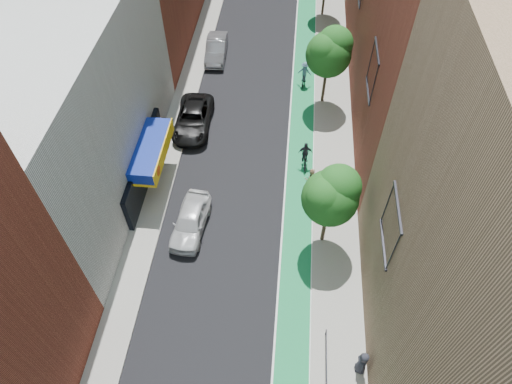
% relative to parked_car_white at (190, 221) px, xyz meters
% --- Properties ---
extents(bike_lane, '(2.00, 68.00, 0.01)m').
position_rel_parked_car_white_xyz_m(bike_lane, '(7.00, 15.83, -0.82)').
color(bike_lane, '#147549').
rests_on(bike_lane, ground).
extents(sidewalk_left, '(2.00, 68.00, 0.15)m').
position_rel_parked_car_white_xyz_m(sidewalk_left, '(-3.00, 15.83, -0.75)').
color(sidewalk_left, gray).
rests_on(sidewalk_left, ground).
extents(sidewalk_right, '(3.00, 68.00, 0.15)m').
position_rel_parked_car_white_xyz_m(sidewalk_right, '(9.50, 15.83, -0.75)').
color(sidewalk_right, gray).
rests_on(sidewalk_right, ground).
extents(building_left_white, '(8.00, 20.00, 12.00)m').
position_rel_parked_car_white_xyz_m(building_left_white, '(-8.00, 3.83, 5.18)').
color(building_left_white, silver).
rests_on(building_left_white, ground).
extents(tree_near, '(3.40, 3.36, 6.42)m').
position_rel_parked_car_white_xyz_m(tree_near, '(8.65, -0.15, 3.83)').
color(tree_near, '#332619').
rests_on(tree_near, ground).
extents(tree_mid, '(3.55, 3.53, 6.74)m').
position_rel_parked_car_white_xyz_m(tree_mid, '(8.65, 13.85, 4.07)').
color(tree_mid, '#332619').
rests_on(tree_mid, ground).
extents(parked_car_white, '(2.32, 4.97, 1.64)m').
position_rel_parked_car_white_xyz_m(parked_car_white, '(0.00, 0.00, 0.00)').
color(parked_car_white, silver).
rests_on(parked_car_white, ground).
extents(parked_car_black, '(2.79, 5.88, 1.62)m').
position_rel_parked_car_white_xyz_m(parked_car_black, '(-1.60, 9.82, -0.01)').
color(parked_car_black, black).
rests_on(parked_car_black, ground).
extents(parked_car_silver, '(1.97, 5.07, 1.65)m').
position_rel_parked_car_white_xyz_m(parked_car_silver, '(-1.21, 19.53, 0.00)').
color(parked_car_silver, gray).
rests_on(parked_car_silver, ground).
extents(cyclist_lane_near, '(0.95, 1.88, 2.18)m').
position_rel_parked_car_white_xyz_m(cyclist_lane_near, '(7.70, 3.91, 0.10)').
color(cyclist_lane_near, black).
rests_on(cyclist_lane_near, ground).
extents(cyclist_lane_mid, '(1.06, 1.84, 2.12)m').
position_rel_parked_car_white_xyz_m(cyclist_lane_mid, '(7.30, 6.44, -0.03)').
color(cyclist_lane_mid, black).
rests_on(cyclist_lane_mid, ground).
extents(cyclist_lane_far, '(1.25, 1.82, 2.12)m').
position_rel_parked_car_white_xyz_m(cyclist_lane_far, '(7.00, 16.20, 0.12)').
color(cyclist_lane_far, black).
rests_on(cyclist_lane_far, ground).
extents(pedestrian, '(0.66, 0.95, 1.86)m').
position_rel_parked_car_white_xyz_m(pedestrian, '(10.59, -8.28, 0.26)').
color(pedestrian, '#22222A').
rests_on(pedestrian, sidewalk_right).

